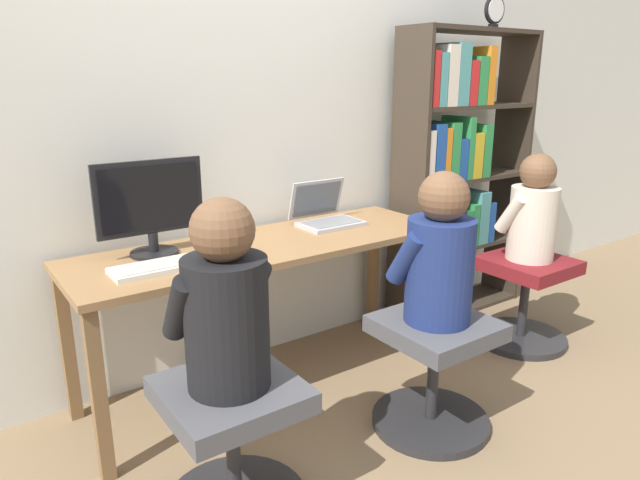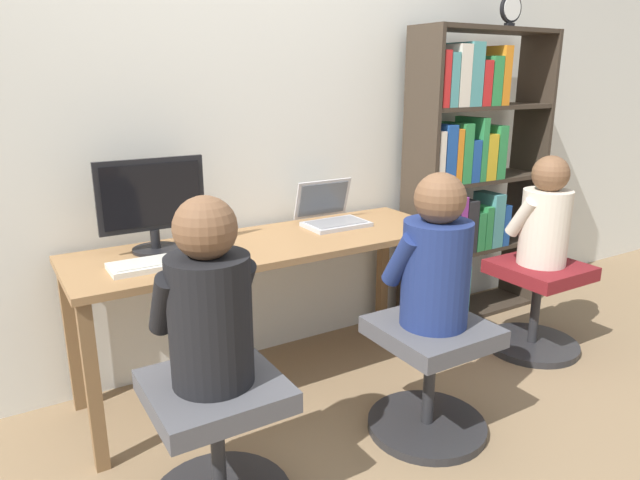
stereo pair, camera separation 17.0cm
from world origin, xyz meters
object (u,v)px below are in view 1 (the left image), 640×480
Objects in this scene: person_at_monitor at (225,305)px; desk_clock at (495,11)px; person_at_laptop at (440,256)px; keyboard at (164,266)px; office_chair_left at (233,443)px; bookshelf at (452,178)px; laptop at (326,215)px; office_chair_right at (433,368)px; person_near_shelf at (533,213)px; office_chair_side at (525,296)px; desktop_monitor at (151,207)px.

desk_clock is (2.02, 0.70, 1.01)m from person_at_monitor.
keyboard is at bearing 145.83° from person_at_laptop.
person_at_monitor is at bearing 90.00° from office_chair_left.
desk_clock is (0.19, -0.06, 0.92)m from bookshelf.
laptop is 0.63× the size of office_chair_left.
laptop reaches higher than office_chair_right.
bookshelf reaches higher than keyboard.
keyboard is at bearing 170.02° from person_near_shelf.
person_at_monitor is 1.98m from bookshelf.
person_at_monitor reaches higher than keyboard.
bookshelf is (0.90, -0.01, 0.10)m from laptop.
person_near_shelf is (0.99, 0.27, 0.47)m from office_chair_right.
office_chair_side is (1.89, 0.24, -0.48)m from person_at_monitor.
person_near_shelf is at bearing -28.69° from laptop.
person_at_monitor is at bearing -172.79° from person_near_shelf.
person_at_monitor reaches higher than person_at_laptop.
bookshelf is (1.78, -0.02, -0.06)m from desktop_monitor.
person_at_laptop is at bearing -139.79° from bookshelf.
bookshelf reaches higher than office_chair_left.
office_chair_right is 2.01m from desk_clock.
person_at_monitor is at bearing -160.97° from desk_clock.
person_at_monitor is (-0.90, 0.03, 0.48)m from office_chair_right.
person_near_shelf is at bearing -106.48° from desk_clock.
office_chair_left is 0.82× the size of person_at_laptop.
person_near_shelf is at bearing 15.30° from person_at_laptop.
office_chair_right is 1.00× the size of office_chair_side.
laptop is 1.19m from office_chair_side.
keyboard is at bearing -168.01° from laptop.
person_near_shelf is (0.06, -0.51, -0.11)m from bookshelf.
desktop_monitor is 0.89m from laptop.
laptop is 0.93m from office_chair_right.
person_at_laptop is 0.36× the size of bookshelf.
office_chair_right is 0.87× the size of person_near_shelf.
person_at_laptop is at bearing -164.70° from person_near_shelf.
laptop is at bearing 179.52° from bookshelf.
person_near_shelf is at bearing -9.98° from keyboard.
keyboard is 0.67× the size of person_at_monitor.
person_near_shelf is (1.89, 0.24, 0.47)m from office_chair_left.
office_chair_right is (0.90, -0.03, 0.00)m from office_chair_left.
keyboard is 0.82× the size of office_chair_side.
bookshelf reaches higher than office_chair_right.
laptop is 1.09m from person_near_shelf.
desk_clock is at bearing 33.14° from office_chair_right.
keyboard is 1.07m from person_at_laptop.
person_at_monitor reaches higher than office_chair_right.
person_at_monitor is (-0.05, -0.77, -0.15)m from desktop_monitor.
desktop_monitor is 1.45× the size of laptop.
desktop_monitor reaches higher than person_at_monitor.
keyboard is 1.95m from office_chair_side.
desk_clock is 1.57m from office_chair_side.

